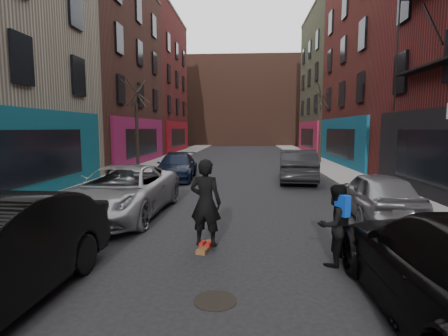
# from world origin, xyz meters

# --- Properties ---
(sidewalk_left) EXTENTS (2.50, 84.00, 0.13)m
(sidewalk_left) POSITION_xyz_m (-6.25, 30.00, 0.07)
(sidewalk_left) COLOR gray
(sidewalk_left) RESTS_ON ground
(sidewalk_right) EXTENTS (2.50, 84.00, 0.13)m
(sidewalk_right) POSITION_xyz_m (6.25, 30.00, 0.07)
(sidewalk_right) COLOR gray
(sidewalk_right) RESTS_ON ground
(building_far) EXTENTS (40.00, 10.00, 14.00)m
(building_far) POSITION_xyz_m (0.00, 56.00, 7.00)
(building_far) COLOR #47281E
(building_far) RESTS_ON ground
(tree_left_far) EXTENTS (2.00, 2.00, 6.50)m
(tree_left_far) POSITION_xyz_m (-6.20, 18.00, 3.38)
(tree_left_far) COLOR black
(tree_left_far) RESTS_ON sidewalk_left
(tree_right_far) EXTENTS (2.00, 2.00, 6.80)m
(tree_right_far) POSITION_xyz_m (6.20, 24.00, 3.53)
(tree_right_far) COLOR black
(tree_right_far) RESTS_ON sidewalk_right
(parked_left_far) EXTENTS (2.77, 5.73, 1.57)m
(parked_left_far) POSITION_xyz_m (-3.34, 7.33, 0.79)
(parked_left_far) COLOR #999DA2
(parked_left_far) RESTS_ON ground
(parked_left_end) EXTENTS (2.21, 4.87, 1.38)m
(parked_left_end) POSITION_xyz_m (-3.20, 15.27, 0.69)
(parked_left_end) COLOR black
(parked_left_end) RESTS_ON ground
(parked_right_far) EXTENTS (1.83, 4.31, 1.45)m
(parked_right_far) POSITION_xyz_m (4.60, 7.64, 0.73)
(parked_right_far) COLOR gray
(parked_right_far) RESTS_ON ground
(parked_right_end) EXTENTS (2.18, 5.18, 1.66)m
(parked_right_end) POSITION_xyz_m (3.20, 14.92, 0.83)
(parked_right_end) COLOR black
(parked_right_end) RESTS_ON ground
(skateboard) EXTENTS (0.38, 0.83, 0.10)m
(skateboard) POSITION_xyz_m (-0.33, 4.41, 0.05)
(skateboard) COLOR brown
(skateboard) RESTS_ON ground
(skateboarder) EXTENTS (0.80, 0.61, 1.99)m
(skateboarder) POSITION_xyz_m (-0.33, 4.41, 1.09)
(skateboarder) COLOR black
(skateboarder) RESTS_ON skateboard
(pedestrian) EXTENTS (1.00, 0.92, 1.65)m
(pedestrian) POSITION_xyz_m (2.38, 3.67, 0.84)
(pedestrian) COLOR black
(pedestrian) RESTS_ON ground
(manhole) EXTENTS (0.71, 0.71, 0.01)m
(manhole) POSITION_xyz_m (0.10, 2.04, 0.01)
(manhole) COLOR black
(manhole) RESTS_ON ground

